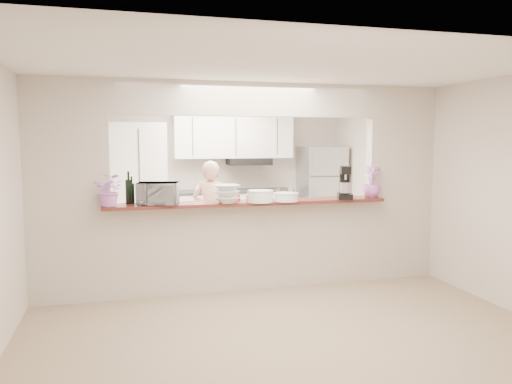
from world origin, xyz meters
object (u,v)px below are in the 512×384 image
object	(u,v)px
refrigerator	(321,193)
toaster_oven	(158,193)
stand_mixer	(345,184)
person	(211,213)

from	to	relation	value
refrigerator	toaster_oven	distance (m)	4.18
toaster_oven	stand_mixer	distance (m)	2.29
toaster_oven	person	size ratio (longest dim) A/B	0.30
toaster_oven	stand_mixer	bearing A→B (deg)	10.80
refrigerator	stand_mixer	xyz separation A→B (m)	(-0.84, -2.79, 0.42)
refrigerator	toaster_oven	bearing A→B (deg)	-138.71
refrigerator	toaster_oven	xyz separation A→B (m)	(-3.13, -2.75, 0.37)
refrigerator	stand_mixer	world-z (taller)	refrigerator
refrigerator	toaster_oven	world-z (taller)	refrigerator
stand_mixer	person	xyz separation A→B (m)	(-1.44, 1.43, -0.52)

